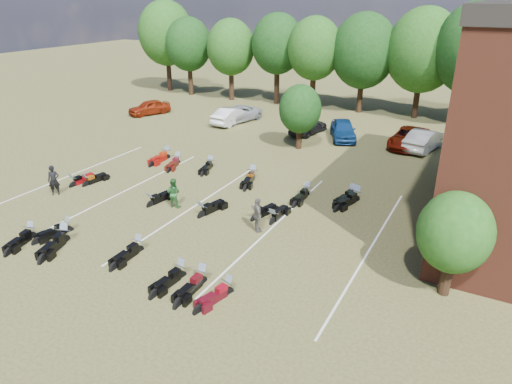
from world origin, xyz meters
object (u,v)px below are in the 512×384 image
Objects in this scene: person_black at (54,180)px; person_green at (174,193)px; motorcycle_7 at (74,186)px; motorcycle_14 at (178,164)px; car_4 at (343,130)px; motorcycle_3 at (139,252)px; car_0 at (149,107)px; motorcycle_0 at (32,238)px; person_grey at (258,215)px.

person_green is at bearing -25.94° from person_black.
motorcycle_14 is at bearing -111.12° from motorcycle_7.
car_4 reaches higher than motorcycle_7.
car_0 is at bearing 127.63° from motorcycle_3.
person_black is 0.82× the size of motorcycle_3.
person_black is at bearing 112.96° from motorcycle_0.
motorcycle_3 reaches higher than motorcycle_7.
car_4 is 2.13× the size of motorcycle_0.
person_grey is 12.89m from motorcycle_7.
motorcycle_0 is 11.98m from motorcycle_14.
car_4 is (19.59, 0.96, 0.08)m from car_0.
motorcycle_7 is (-11.52, -17.68, -0.79)m from car_4.
car_0 is 22.33m from person_green.
person_green is at bearing -21.94° from car_0.
person_green is at bearing 106.74° from motorcycle_3.
person_green is (15.43, -16.14, 0.14)m from car_0.
person_green is at bearing -169.45° from motorcycle_7.
motorcycle_14 is (-5.68, 10.51, 0.00)m from motorcycle_3.
person_grey is 0.83× the size of motorcycle_3.
motorcycle_14 is at bearing -150.17° from car_4.
person_black is 0.83× the size of motorcycle_0.
person_green reaches higher than motorcycle_3.
person_green is 5.08m from motorcycle_3.
car_4 is 17.52m from person_grey.
person_green is 0.78× the size of motorcycle_0.
motorcycle_3 is at bearing -76.66° from motorcycle_14.
motorcycle_7 is (-3.42, 5.65, 0.00)m from motorcycle_0.
motorcycle_7 is (8.07, -16.72, -0.71)m from car_0.
person_black is at bearing 100.16° from motorcycle_7.
person_grey is (20.92, -16.51, 0.20)m from car_0.
motorcycle_14 is at bearing 26.65° from person_black.
motorcycle_7 is at bearing 52.91° from person_black.
motorcycle_7 is at bearing -3.57° from person_green.
motorcycle_7 is (-7.36, -0.58, -0.85)m from person_green.
motorcycle_0 is at bearing -93.20° from person_black.
motorcycle_14 is at bearing 15.63° from person_grey.
person_green is 0.78× the size of motorcycle_14.
person_grey is (12.76, 1.61, 0.01)m from person_black.
person_grey reaches higher than person_black.
person_green is at bearing 42.61° from motorcycle_0.
car_4 is at bearing 27.17° from car_0.
person_black reaches higher than person_green.
person_black is 0.85× the size of motorcycle_7.
motorcycle_0 is at bearing -38.47° from car_0.
car_0 is at bearing 102.14° from motorcycle_0.
car_4 reaches higher than motorcycle_0.
motorcycle_0 reaches higher than motorcycle_7.
car_4 is 22.24m from person_black.
person_green reaches higher than motorcycle_0.
person_grey is at bearing -109.72° from car_4.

